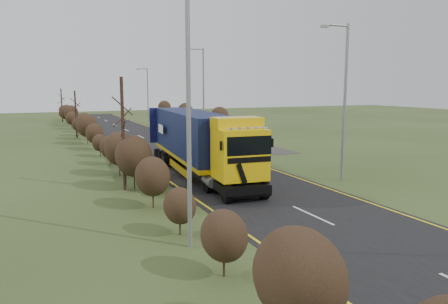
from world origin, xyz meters
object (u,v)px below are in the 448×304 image
Objects in this scene: streetlight_near at (343,96)px; car_red_hatchback at (234,143)px; lorry at (198,140)px; car_blue_sedan at (215,133)px; speed_sign at (256,138)px.

car_red_hatchback is at bearing 93.90° from streetlight_near.
lorry reaches higher than car_red_hatchback.
car_blue_sedan reaches higher than car_red_hatchback.
car_blue_sedan is (1.55, 7.89, 0.09)m from car_red_hatchback.
streetlight_near reaches higher than lorry.
lorry is at bearing 88.85° from car_blue_sedan.
lorry is 8.02m from speed_sign.
streetlight_near is at bearing 113.06° from car_blue_sedan.
car_red_hatchback is at bearing 91.87° from speed_sign.
car_blue_sedan is 0.53× the size of streetlight_near.
streetlight_near is (0.89, -12.99, 4.30)m from car_red_hatchback.
streetlight_near is (-0.66, -20.88, 4.21)m from car_blue_sedan.
lorry is 1.62× the size of streetlight_near.
speed_sign is at bearing 67.86° from car_red_hatchback.
lorry is 3.60× the size of car_red_hatchback.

